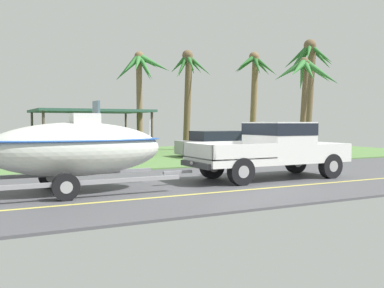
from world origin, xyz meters
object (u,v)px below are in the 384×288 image
Objects in this scene: carport_awning at (90,112)px; palm_tree_near_left at (188,79)px; palm_tree_far_left at (310,72)px; parked_sedan_far at (88,148)px; palm_tree_mid at (140,74)px; parked_sedan_near at (222,144)px; palm_tree_near_right at (254,77)px; palm_tree_far_right at (304,78)px; pickup_truck_towing at (278,147)px; boat_on_trailer at (76,149)px.

carport_awning is 0.98× the size of palm_tree_near_left.
carport_awning is 0.96× the size of palm_tree_far_left.
parked_sedan_far is 0.77× the size of palm_tree_mid.
palm_tree_mid reaches higher than parked_sedan_near.
palm_tree_far_right is at bearing -105.25° from palm_tree_near_right.
boat_on_trailer is (-6.51, 0.00, 0.12)m from pickup_truck_towing.
parked_sedan_far is (-4.29, 7.91, -0.35)m from pickup_truck_towing.
palm_tree_far_right reaches higher than parked_sedan_far.
palm_tree_mid reaches higher than boat_on_trailer.
palm_tree_far_left reaches higher than palm_tree_far_right.
palm_tree_far_left is (12.82, 0.01, 4.04)m from parked_sedan_far.
boat_on_trailer is 0.93× the size of carport_awning.
palm_tree_far_left reaches higher than palm_tree_near_left.
pickup_truck_towing is at bearing -108.96° from parked_sedan_near.
palm_tree_mid is (4.42, 5.33, 4.03)m from parked_sedan_far.
pickup_truck_towing is at bearing -90.55° from palm_tree_mid.
parked_sedan_far is at bearing -156.78° from palm_tree_near_right.
palm_tree_near_right reaches higher than palm_tree_far_left.
parked_sedan_far is at bearing -143.45° from palm_tree_near_left.
palm_tree_far_right is (-2.00, -7.33, -0.85)m from palm_tree_near_right.
palm_tree_far_left is at bearing 27.80° from boat_on_trailer.
carport_awning is at bearing 135.39° from parked_sedan_near.
palm_tree_near_right is at bearing 41.80° from boat_on_trailer.
pickup_truck_towing is 8.73m from parked_sedan_near.
palm_tree_near_left is at bearing 175.49° from palm_tree_near_right.
boat_on_trailer is 12.47m from parked_sedan_near.
palm_tree_near_right is at bearing 23.22° from parked_sedan_far.
carport_awning is at bearing 179.99° from palm_tree_near_left.
palm_tree_far_left reaches higher than parked_sedan_far.
pickup_truck_towing is 0.85× the size of palm_tree_near_left.
carport_awning reaches higher than parked_sedan_near.
boat_on_trailer is 1.14× the size of palm_tree_far_right.
boat_on_trailer reaches higher than pickup_truck_towing.
parked_sedan_near is 8.74m from palm_tree_near_right.
palm_tree_mid is 0.92× the size of palm_tree_far_left.
parked_sedan_near is at bearing 176.75° from palm_tree_far_left.
parked_sedan_far is 0.70× the size of palm_tree_near_right.
palm_tree_near_left reaches higher than pickup_truck_towing.
palm_tree_mid reaches higher than parked_sedan_far.
pickup_truck_towing is at bearing -104.66° from palm_tree_near_left.
pickup_truck_towing is 9.01m from parked_sedan_far.
palm_tree_near_left is 1.25× the size of palm_tree_far_right.
palm_tree_far_left is at bearing 42.92° from pickup_truck_towing.
palm_tree_far_left is (11.29, -5.84, 2.28)m from carport_awning.
palm_tree_far_left is 1.27× the size of palm_tree_far_right.
carport_awning is 1.22× the size of palm_tree_far_right.
palm_tree_far_right is (3.63, -2.20, 3.43)m from parked_sedan_near.
palm_tree_near_left is at bearing 8.55° from palm_tree_mid.
palm_tree_near_right reaches higher than palm_tree_mid.
parked_sedan_far is 13.44m from palm_tree_far_left.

